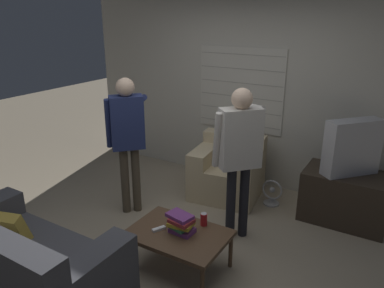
# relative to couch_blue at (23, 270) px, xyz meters

# --- Properties ---
(ground_plane) EXTENTS (16.00, 16.00, 0.00)m
(ground_plane) POSITION_rel_couch_blue_xyz_m (0.57, 1.24, -0.35)
(ground_plane) COLOR gray
(wall_back) EXTENTS (5.20, 0.08, 2.55)m
(wall_back) POSITION_rel_couch_blue_xyz_m (0.57, 3.27, 0.93)
(wall_back) COLOR #BCB7A8
(wall_back) RESTS_ON ground_plane
(couch_blue) EXTENTS (1.65, 0.86, 0.90)m
(couch_blue) POSITION_rel_couch_blue_xyz_m (0.00, 0.00, 0.00)
(couch_blue) COLOR #424247
(couch_blue) RESTS_ON ground_plane
(armchair_beige) EXTENTS (0.93, 0.87, 0.79)m
(armchair_beige) POSITION_rel_couch_blue_xyz_m (0.55, 2.69, -0.01)
(armchair_beige) COLOR #C6B289
(armchair_beige) RESTS_ON ground_plane
(coffee_table) EXTENTS (0.91, 0.63, 0.39)m
(coffee_table) POSITION_rel_couch_blue_xyz_m (0.83, 1.05, 0.01)
(coffee_table) COLOR brown
(coffee_table) RESTS_ON ground_plane
(tv_stand) EXTENTS (0.94, 0.57, 0.60)m
(tv_stand) POSITION_rel_couch_blue_xyz_m (2.00, 2.79, -0.05)
(tv_stand) COLOR #33281E
(tv_stand) RESTS_ON ground_plane
(tv) EXTENTS (0.57, 0.61, 0.63)m
(tv) POSITION_rel_couch_blue_xyz_m (2.00, 2.79, 0.57)
(tv) COLOR #B2B2B7
(tv) RESTS_ON tv_stand
(person_left_standing) EXTENTS (0.50, 0.78, 1.65)m
(person_left_standing) POSITION_rel_couch_blue_xyz_m (-0.28, 1.69, 0.69)
(person_left_standing) COLOR #4C4233
(person_left_standing) RESTS_ON ground_plane
(person_right_standing) EXTENTS (0.52, 0.81, 1.64)m
(person_right_standing) POSITION_rel_couch_blue_xyz_m (1.06, 1.84, 0.70)
(person_right_standing) COLOR black
(person_right_standing) RESTS_ON ground_plane
(book_stack) EXTENTS (0.27, 0.21, 0.18)m
(book_stack) POSITION_rel_couch_blue_xyz_m (0.85, 1.06, 0.14)
(book_stack) COLOR #75387F
(book_stack) RESTS_ON coffee_table
(soda_can) EXTENTS (0.07, 0.07, 0.13)m
(soda_can) POSITION_rel_couch_blue_xyz_m (0.97, 1.28, 0.11)
(soda_can) COLOR red
(soda_can) RESTS_ON coffee_table
(spare_remote) EXTENTS (0.09, 0.13, 0.02)m
(spare_remote) POSITION_rel_couch_blue_xyz_m (0.65, 0.99, 0.06)
(spare_remote) COLOR white
(spare_remote) RESTS_ON coffee_table
(floor_fan) EXTENTS (0.27, 0.20, 0.33)m
(floor_fan) POSITION_rel_couch_blue_xyz_m (1.16, 2.73, -0.20)
(floor_fan) COLOR #A8A8AD
(floor_fan) RESTS_ON ground_plane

